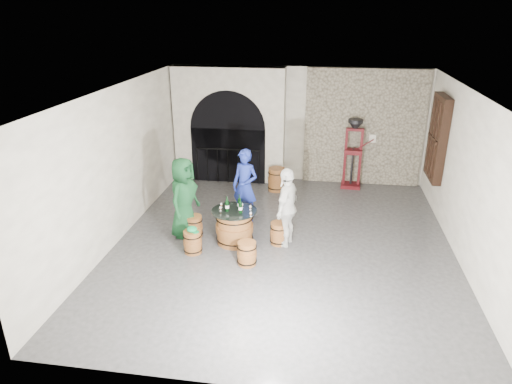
# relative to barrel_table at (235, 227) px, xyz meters

# --- Properties ---
(ground) EXTENTS (8.00, 8.00, 0.00)m
(ground) POSITION_rel_barrel_table_xyz_m (1.02, 0.08, -0.37)
(ground) COLOR #323235
(ground) RESTS_ON ground
(wall_back) EXTENTS (8.00, 0.00, 8.00)m
(wall_back) POSITION_rel_barrel_table_xyz_m (1.02, 4.08, 1.23)
(wall_back) COLOR silver
(wall_back) RESTS_ON ground
(wall_front) EXTENTS (8.00, 0.00, 8.00)m
(wall_front) POSITION_rel_barrel_table_xyz_m (1.02, -3.92, 1.23)
(wall_front) COLOR silver
(wall_front) RESTS_ON ground
(wall_left) EXTENTS (0.00, 8.00, 8.00)m
(wall_left) POSITION_rel_barrel_table_xyz_m (-2.48, 0.08, 1.23)
(wall_left) COLOR silver
(wall_left) RESTS_ON ground
(wall_right) EXTENTS (0.00, 8.00, 8.00)m
(wall_right) POSITION_rel_barrel_table_xyz_m (4.52, 0.08, 1.23)
(wall_right) COLOR silver
(wall_right) RESTS_ON ground
(ceiling) EXTENTS (8.00, 8.00, 0.00)m
(ceiling) POSITION_rel_barrel_table_xyz_m (1.02, 0.08, 2.83)
(ceiling) COLOR beige
(ceiling) RESTS_ON wall_back
(stone_facing_panel) EXTENTS (3.20, 0.12, 3.18)m
(stone_facing_panel) POSITION_rel_barrel_table_xyz_m (2.82, 4.02, 1.23)
(stone_facing_panel) COLOR gray
(stone_facing_panel) RESTS_ON ground
(arched_opening) EXTENTS (3.10, 0.60, 3.19)m
(arched_opening) POSITION_rel_barrel_table_xyz_m (-0.88, 3.82, 1.21)
(arched_opening) COLOR silver
(arched_opening) RESTS_ON ground
(shuttered_window) EXTENTS (0.23, 1.10, 2.00)m
(shuttered_window) POSITION_rel_barrel_table_xyz_m (4.40, 2.48, 1.43)
(shuttered_window) COLOR black
(shuttered_window) RESTS_ON wall_right
(barrel_table) EXTENTS (0.96, 0.96, 0.74)m
(barrel_table) POSITION_rel_barrel_table_xyz_m (0.00, 0.00, 0.00)
(barrel_table) COLOR brown
(barrel_table) RESTS_ON ground
(barrel_stool_left) EXTENTS (0.39, 0.39, 0.48)m
(barrel_stool_left) POSITION_rel_barrel_table_xyz_m (-0.93, 0.14, -0.13)
(barrel_stool_left) COLOR brown
(barrel_stool_left) RESTS_ON ground
(barrel_stool_far) EXTENTS (0.39, 0.39, 0.48)m
(barrel_stool_far) POSITION_rel_barrel_table_xyz_m (0.03, 0.94, -0.13)
(barrel_stool_far) COLOR brown
(barrel_stool_far) RESTS_ON ground
(barrel_stool_right) EXTENTS (0.39, 0.39, 0.48)m
(barrel_stool_right) POSITION_rel_barrel_table_xyz_m (0.94, 0.09, -0.13)
(barrel_stool_right) COLOR brown
(barrel_stool_right) RESTS_ON ground
(barrel_stool_near_right) EXTENTS (0.39, 0.39, 0.48)m
(barrel_stool_near_right) POSITION_rel_barrel_table_xyz_m (0.41, -0.85, -0.13)
(barrel_stool_near_right) COLOR brown
(barrel_stool_near_right) RESTS_ON ground
(barrel_stool_near_left) EXTENTS (0.39, 0.39, 0.48)m
(barrel_stool_near_left) POSITION_rel_barrel_table_xyz_m (-0.76, -0.55, -0.13)
(barrel_stool_near_left) COLOR brown
(barrel_stool_near_left) RESTS_ON ground
(green_cap) EXTENTS (0.25, 0.21, 0.11)m
(green_cap) POSITION_rel_barrel_table_xyz_m (-0.76, -0.56, 0.16)
(green_cap) COLOR #0B7D40
(green_cap) RESTS_ON barrel_stool_near_left
(person_green) EXTENTS (0.76, 0.98, 1.78)m
(person_green) POSITION_rel_barrel_table_xyz_m (-1.13, 0.17, 0.52)
(person_green) COLOR #103B1D
(person_green) RESTS_ON ground
(person_blue) EXTENTS (0.74, 0.62, 1.73)m
(person_blue) POSITION_rel_barrel_table_xyz_m (0.04, 1.11, 0.50)
(person_blue) COLOR navy
(person_blue) RESTS_ON ground
(person_white) EXTENTS (0.65, 1.07, 1.70)m
(person_white) POSITION_rel_barrel_table_xyz_m (1.09, 0.10, 0.48)
(person_white) COLOR silver
(person_white) RESTS_ON ground
(wine_bottle_left) EXTENTS (0.08, 0.08, 0.32)m
(wine_bottle_left) POSITION_rel_barrel_table_xyz_m (-0.14, -0.05, 0.51)
(wine_bottle_left) COLOR black
(wine_bottle_left) RESTS_ON barrel_table
(wine_bottle_center) EXTENTS (0.08, 0.08, 0.32)m
(wine_bottle_center) POSITION_rel_barrel_table_xyz_m (0.15, -0.09, 0.51)
(wine_bottle_center) COLOR black
(wine_bottle_center) RESTS_ON barrel_table
(wine_bottle_right) EXTENTS (0.08, 0.08, 0.32)m
(wine_bottle_right) POSITION_rel_barrel_table_xyz_m (0.09, 0.09, 0.51)
(wine_bottle_right) COLOR black
(wine_bottle_right) RESTS_ON barrel_table
(tasting_glass_a) EXTENTS (0.05, 0.05, 0.10)m
(tasting_glass_a) POSITION_rel_barrel_table_xyz_m (-0.28, -0.06, 0.42)
(tasting_glass_a) COLOR #A1581F
(tasting_glass_a) RESTS_ON barrel_table
(tasting_glass_b) EXTENTS (0.05, 0.05, 0.10)m
(tasting_glass_b) POSITION_rel_barrel_table_xyz_m (0.33, 0.08, 0.42)
(tasting_glass_b) COLOR #A1581F
(tasting_glass_b) RESTS_ON barrel_table
(tasting_glass_c) EXTENTS (0.05, 0.05, 0.10)m
(tasting_glass_c) POSITION_rel_barrel_table_xyz_m (-0.18, 0.21, 0.42)
(tasting_glass_c) COLOR #A1581F
(tasting_glass_c) RESTS_ON barrel_table
(tasting_glass_d) EXTENTS (0.05, 0.05, 0.10)m
(tasting_glass_d) POSITION_rel_barrel_table_xyz_m (0.14, 0.16, 0.42)
(tasting_glass_d) COLOR #A1581F
(tasting_glass_d) RESTS_ON barrel_table
(tasting_glass_e) EXTENTS (0.05, 0.05, 0.10)m
(tasting_glass_e) POSITION_rel_barrel_table_xyz_m (0.39, -0.24, 0.42)
(tasting_glass_e) COLOR #A1581F
(tasting_glass_e) RESTS_ON barrel_table
(tasting_glass_f) EXTENTS (0.05, 0.05, 0.10)m
(tasting_glass_f) POSITION_rel_barrel_table_xyz_m (-0.30, 0.12, 0.42)
(tasting_glass_f) COLOR #A1581F
(tasting_glass_f) RESTS_ON barrel_table
(side_barrel) EXTENTS (0.48, 0.48, 0.64)m
(side_barrel) POSITION_rel_barrel_table_xyz_m (0.55, 3.10, -0.05)
(side_barrel) COLOR brown
(side_barrel) RESTS_ON ground
(corking_press) EXTENTS (0.79, 0.45, 1.92)m
(corking_press) POSITION_rel_barrel_table_xyz_m (2.57, 3.66, 0.75)
(corking_press) COLOR #510D13
(corking_press) RESTS_ON ground
(control_box) EXTENTS (0.18, 0.10, 0.22)m
(control_box) POSITION_rel_barrel_table_xyz_m (3.07, 3.94, 0.98)
(control_box) COLOR silver
(control_box) RESTS_ON wall_back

